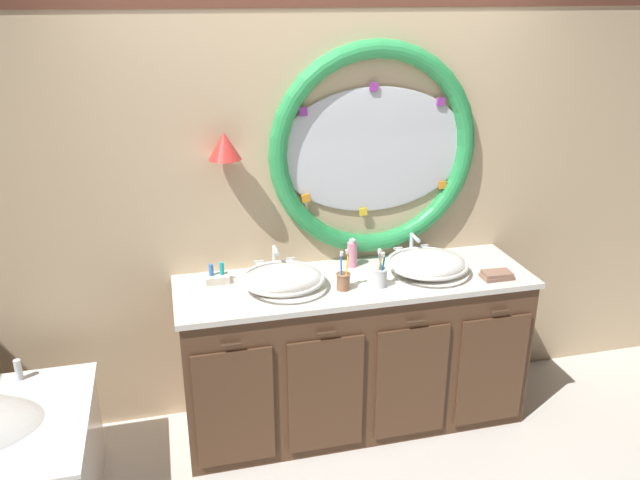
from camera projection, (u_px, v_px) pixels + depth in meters
name	position (u px, v px, depth m)	size (l,w,h in m)	color
ground_plane	(342.00, 450.00, 3.52)	(14.00, 14.00, 0.00)	silver
back_wall_assembly	(322.00, 188.00, 3.57)	(6.40, 0.26, 2.60)	#D6B78E
vanity_counter	(354.00, 351.00, 3.62)	(1.93, 0.62, 0.90)	brown
sink_basin_left	(283.00, 278.00, 3.32)	(0.44, 0.44, 0.12)	white
sink_basin_right	(427.00, 263.00, 3.50)	(0.45, 0.45, 0.12)	white
faucet_set_left	(275.00, 261.00, 3.53)	(0.23, 0.12, 0.15)	silver
faucet_set_right	(412.00, 248.00, 3.71)	(0.21, 0.13, 0.15)	silver
toothbrush_holder_left	(343.00, 280.00, 3.32)	(0.08, 0.08, 0.22)	#996647
toothbrush_holder_right	(380.00, 276.00, 3.35)	(0.08, 0.08, 0.22)	silver
soap_dispenser	(352.00, 254.00, 3.59)	(0.06, 0.07, 0.17)	pink
folded_hand_towel	(497.00, 275.00, 3.46)	(0.17, 0.10, 0.04)	#936B56
toiletry_basket	(217.00, 277.00, 3.41)	(0.12, 0.10, 0.11)	beige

